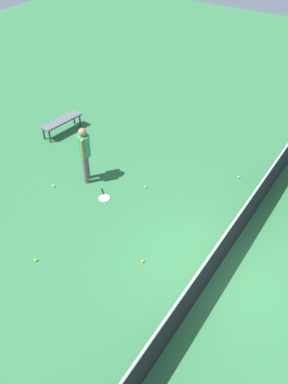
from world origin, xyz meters
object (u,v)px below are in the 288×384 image
tennis_ball_by_net (239,177)px  tennis_ball_midcourt (54,186)px  tennis_ball_near_player (145,187)px  tennis_racket_near_player (104,197)px  tennis_ball_baseline (36,260)px  courtside_bench (62,122)px  tennis_ball_stray_left (142,261)px  player_near_side (84,151)px

tennis_ball_by_net → tennis_ball_midcourt: 5.32m
tennis_ball_near_player → tennis_ball_midcourt: size_ratio=1.00×
tennis_racket_near_player → tennis_ball_baseline: bearing=1.4°
tennis_ball_near_player → courtside_bench: courtside_bench is taller
tennis_racket_near_player → tennis_ball_baseline: size_ratio=8.24×
tennis_racket_near_player → tennis_ball_baseline: (2.68, 0.06, 0.02)m
tennis_racket_near_player → courtside_bench: courtside_bench is taller
tennis_ball_by_net → tennis_ball_midcourt: size_ratio=1.00×
tennis_racket_near_player → tennis_ball_stray_left: tennis_ball_stray_left is taller
tennis_racket_near_player → tennis_ball_near_player: tennis_ball_near_player is taller
tennis_racket_near_player → tennis_ball_midcourt: size_ratio=8.24×
tennis_ball_near_player → tennis_ball_baseline: same height
tennis_racket_near_player → tennis_ball_midcourt: bearing=-75.5°
player_near_side → tennis_ball_stray_left: 3.65m
player_near_side → tennis_ball_midcourt: player_near_side is taller
player_near_side → tennis_ball_baseline: 3.36m
player_near_side → courtside_bench: size_ratio=1.11×
player_near_side → tennis_racket_near_player: player_near_side is taller
tennis_racket_near_player → player_near_side: bearing=-113.1°
tennis_ball_midcourt → tennis_ball_stray_left: bearing=74.8°
tennis_racket_near_player → courtside_bench: 3.86m
player_near_side → courtside_bench: bearing=-124.4°
tennis_ball_baseline → courtside_bench: courtside_bench is taller
tennis_ball_stray_left → courtside_bench: bearing=-122.0°
tennis_ball_baseline → courtside_bench: 5.77m
tennis_ball_by_net → courtside_bench: bearing=-82.1°
tennis_ball_midcourt → tennis_ball_stray_left: size_ratio=1.00×
tennis_ball_baseline → tennis_racket_near_player: bearing=-178.6°
tennis_ball_by_net → courtside_bench: size_ratio=0.04×
tennis_racket_near_player → tennis_ball_by_net: tennis_ball_by_net is taller
tennis_ball_near_player → courtside_bench: size_ratio=0.04×
tennis_ball_by_net → tennis_ball_baseline: (5.53, -2.67, 0.00)m
player_near_side → tennis_ball_by_net: player_near_side is taller
tennis_ball_near_player → courtside_bench: (-1.02, -3.98, 0.38)m
tennis_ball_by_net → courtside_bench: 6.08m
player_near_side → tennis_racket_near_player: (0.38, 0.90, -1.00)m
tennis_ball_by_net → tennis_ball_baseline: same height
tennis_ball_midcourt → tennis_ball_baseline: (2.30, 1.56, 0.00)m
player_near_side → tennis_ball_midcourt: (0.77, -0.60, -0.98)m
tennis_racket_near_player → tennis_ball_by_net: bearing=136.2°
tennis_racket_near_player → tennis_ball_stray_left: bearing=57.4°
player_near_side → tennis_ball_near_player: 1.97m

